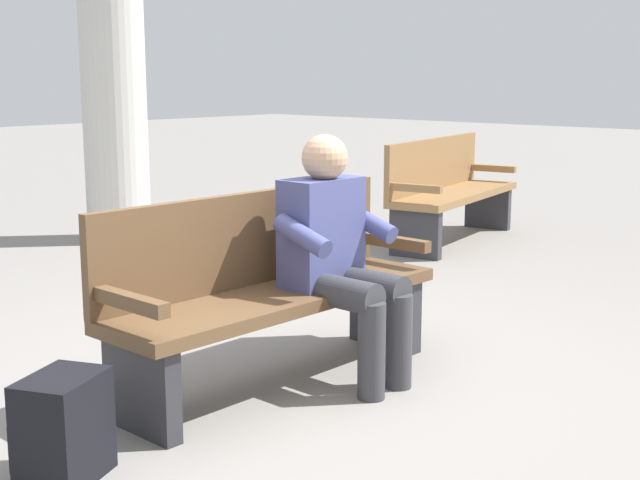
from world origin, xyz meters
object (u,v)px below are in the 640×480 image
bench_far (448,189)px  support_pillar (111,15)px  bench_near (269,287)px  backpack (62,429)px  person_seated (339,252)px

bench_far → support_pillar: support_pillar is taller
support_pillar → bench_far: bearing=130.4°
bench_near → backpack: 1.30m
backpack → support_pillar: bearing=-127.7°
bench_near → support_pillar: 4.26m
bench_near → person_seated: bearing=135.8°
backpack → person_seated: bearing=178.7°
backpack → bench_far: bearing=-161.8°
bench_near → person_seated: size_ratio=1.53×
bench_near → backpack: size_ratio=4.56×
backpack → support_pillar: size_ratio=0.10×
bench_near → support_pillar: (-1.69, -3.61, 1.49)m
backpack → bench_far: 5.10m
person_seated → bench_far: size_ratio=0.63×
person_seated → backpack: bearing=-0.7°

